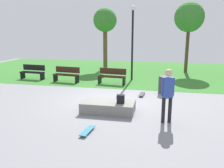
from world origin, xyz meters
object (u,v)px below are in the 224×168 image
Objects in this scene: skateboard_spare at (142,94)px; trash_bin at (164,85)px; park_bench_far_right at (33,72)px; skateboard_by_ledge at (88,131)px; lamp_post at (132,36)px; tree_slender_maple at (105,22)px; park_bench_near_path at (67,74)px; skater_performing_trick at (168,92)px; park_bench_center_lawn at (112,76)px; concrete_ledge at (108,107)px; backpack_on_ledge at (121,99)px; tree_young_birch at (189,18)px.

skateboard_spare is 1.27m from trash_bin.
skateboard_by_ledge is at bearing -50.16° from park_bench_far_right.
lamp_post reaches higher than trash_bin.
tree_slender_maple is at bearing 122.82° from lamp_post.
skateboard_by_ledge is 0.50× the size of park_bench_near_path.
skater_performing_trick is at bearing -73.79° from lamp_post.
park_bench_center_lawn is 5.28m from park_bench_far_right.
park_bench_near_path reaches higher than trash_bin.
concrete_ledge is 1.21× the size of park_bench_far_right.
tree_young_birch is (3.29, 9.79, 3.39)m from backpack_on_ledge.
trash_bin is (5.72, -1.49, -0.05)m from park_bench_near_path.
skateboard_spare is (1.28, 4.49, 0.00)m from skateboard_by_ledge.
skater_performing_trick is 0.38× the size of tree_slender_maple.
concrete_ledge is at bearing -111.28° from tree_young_birch.
tree_slender_maple is (-2.33, 12.24, 3.70)m from skateboard_by_ledge.
lamp_post is (6.24, 1.01, 2.22)m from park_bench_far_right.
skateboard_by_ledge is 8.49m from lamp_post.
park_bench_far_right and park_bench_near_path have the same top height.
skateboard_spare is at bearing 108.11° from skater_performing_trick.
skater_performing_trick is at bearing -99.06° from tree_young_birch.
skateboard_spare is 0.17× the size of tree_slender_maple.
skater_performing_trick is 2.85m from skateboard_by_ledge.
skater_performing_trick is 1.10× the size of park_bench_center_lawn.
skateboard_by_ledge is 0.50× the size of park_bench_far_right.
trash_bin is (2.09, 3.22, 0.23)m from concrete_ledge.
tree_young_birch is at bearing -5.32° from tree_slender_maple.
skater_performing_trick is at bearing -89.51° from trash_bin.
backpack_on_ledge is 0.07× the size of tree_slender_maple.
skateboard_by_ledge is 4.67m from skateboard_spare.
skater_performing_trick reaches higher than park_bench_far_right.
park_bench_far_right is (-8.21, 5.77, -0.59)m from skater_performing_trick.
park_bench_near_path is 4.61m from lamp_post.
backpack_on_ledge is 10.87m from tree_young_birch.
trash_bin is at bearing -104.58° from tree_young_birch.
park_bench_near_path is at bearing 165.37° from trash_bin.
backpack_on_ledge is 0.19× the size of park_bench_center_lawn.
park_bench_far_right is 1.00× the size of park_bench_near_path.
lamp_post is (3.78, 1.40, 2.22)m from park_bench_near_path.
concrete_ledge is 3.85m from trash_bin.
tree_young_birch is at bearing 44.77° from lamp_post.
skater_performing_trick is at bearing -61.25° from park_bench_center_lawn.
lamp_post is at bearing 9.20° from park_bench_far_right.
skateboard_by_ledge is at bearing -108.87° from tree_young_birch.
tree_slender_maple reaches higher than lamp_post.
park_bench_far_right is 2.49m from park_bench_near_path.
tree_young_birch is at bearing 47.41° from park_bench_center_lawn.
park_bench_far_right is 7.10m from tree_slender_maple.
concrete_ledge is 11.19m from tree_slender_maple.
tree_slender_maple reaches higher than trash_bin.
skateboard_spare is (1.08, 2.54, -0.13)m from concrete_ledge.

